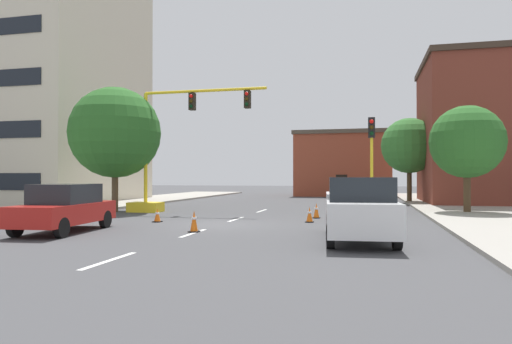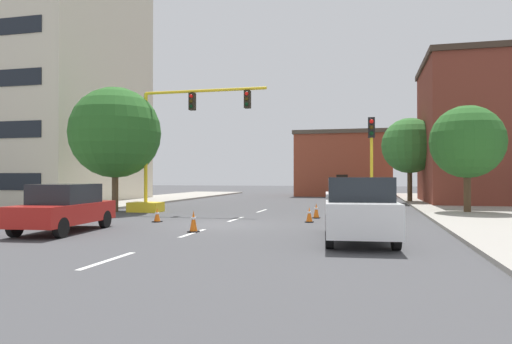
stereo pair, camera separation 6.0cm
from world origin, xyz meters
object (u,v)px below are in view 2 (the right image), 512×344
Objects in this scene: traffic_cone_roadside_b at (309,215)px; traffic_cone_roadside_c at (157,215)px; tree_left_near at (115,133)px; traffic_light_pole_right at (371,144)px; tree_right_far at (410,146)px; tree_right_mid at (467,142)px; traffic_cone_roadside_d at (194,221)px; traffic_signal_gantry at (161,174)px; traffic_cone_roadside_a at (316,211)px; sedan_red_near_left at (64,208)px; pickup_truck_white at (358,210)px.

traffic_cone_roadside_b is 1.13× the size of traffic_cone_roadside_c.
tree_left_near is 11.68× the size of traffic_cone_roadside_c.
tree_right_far reaches higher than traffic_light_pole_right.
traffic_cone_roadside_d is (-11.27, -10.77, -3.46)m from tree_right_mid.
traffic_light_pole_right is at bearing -7.95° from traffic_signal_gantry.
tree_right_far is at bearing 71.30° from traffic_cone_roadside_b.
tree_right_far reaches higher than traffic_cone_roadside_a.
traffic_cone_roadside_c is (4.96, -4.89, -4.22)m from tree_left_near.
traffic_cone_roadside_a is at bearing 87.98° from traffic_cone_roadside_b.
traffic_cone_roadside_a reaches higher than traffic_cone_roadside_b.
sedan_red_near_left is 6.78× the size of traffic_cone_roadside_b.
traffic_cone_roadside_b is 5.83m from traffic_cone_roadside_d.
traffic_cone_roadside_d is at bearing -133.21° from traffic_light_pole_right.
sedan_red_near_left is (0.62, -9.42, -1.29)m from traffic_signal_gantry.
tree_right_mid reaches higher than pickup_truck_white.
tree_right_far is (2.91, 14.35, 0.82)m from traffic_light_pole_right.
traffic_signal_gantry is 14.41m from pickup_truck_white.
tree_right_far is at bearing 81.23° from pickup_truck_white.
tree_left_near is 8.15m from traffic_cone_roadside_c.
traffic_signal_gantry is 13.05× the size of traffic_cone_roadside_c.
traffic_cone_roadside_c is at bearing -158.54° from traffic_light_pole_right.
traffic_cone_roadside_c is (2.27, -5.24, -1.88)m from traffic_signal_gantry.
traffic_cone_roadside_b is (8.83, -3.77, -1.84)m from traffic_signal_gantry.
traffic_cone_roadside_b is at bearing 112.14° from pickup_truck_white.
sedan_red_near_left reaches higher than traffic_cone_roadside_a.
tree_left_near reaches higher than tree_right_mid.
traffic_light_pole_right is 1.03× the size of sedan_red_near_left.
tree_right_mid is at bearing 43.69° from traffic_cone_roadside_d.
traffic_light_pole_right reaches higher than pickup_truck_white.
tree_right_mid is 20.01m from sedan_red_near_left.
traffic_light_pole_right is 0.68× the size of tree_left_near.
traffic_cone_roadside_a is at bearing 43.15° from sedan_red_near_left.
pickup_truck_white is at bearing -8.40° from traffic_cone_roadside_d.
tree_right_mid is 10.51m from tree_right_far.
traffic_cone_roadside_b is (-7.64, -6.22, -3.51)m from tree_right_mid.
traffic_cone_roadside_b is (11.52, -3.43, -4.18)m from tree_left_near.
pickup_truck_white reaches higher than traffic_cone_roadside_a.
tree_left_near is 9.77× the size of traffic_cone_roadside_a.
traffic_cone_roadside_b is (8.20, 5.65, -0.55)m from sedan_red_near_left.
traffic_cone_roadside_c is (-8.76, 3.95, -0.68)m from pickup_truck_white.
tree_right_mid reaches higher than traffic_cone_roadside_d.
traffic_cone_roadside_c is (-12.14, -17.97, -4.05)m from tree_right_far.
traffic_light_pole_right is 6.59× the size of traffic_cone_roadside_a.
tree_left_near is 1.28× the size of pickup_truck_white.
pickup_truck_white is 7.63× the size of traffic_cone_roadside_a.
traffic_signal_gantry is at bearing 113.45° from traffic_cone_roadside_c.
pickup_truck_white is (-5.43, -11.64, -2.87)m from tree_right_mid.
traffic_signal_gantry is 1.43× the size of pickup_truck_white.
traffic_cone_roadside_c is (-6.56, -1.46, -0.04)m from traffic_cone_roadside_b.
traffic_signal_gantry is at bearing 7.21° from tree_left_near.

